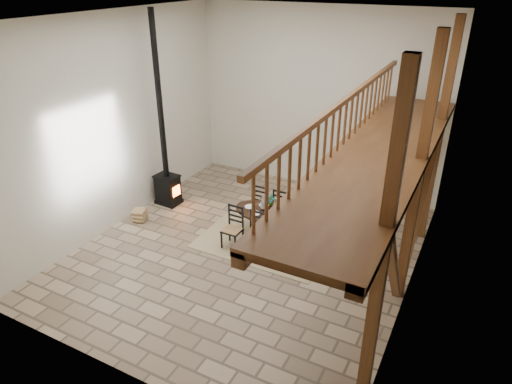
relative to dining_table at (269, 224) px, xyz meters
The scene contains 7 objects.
ground 0.82m from the dining_table, 105.62° to the right, with size 8.00×8.00×0.00m, color tan.
room_shell 2.90m from the dining_table, 35.04° to the right, with size 7.02×8.02×5.01m.
rug 0.37m from the dining_table, 90.57° to the right, with size 3.00×2.50×0.02m, color tan.
dining_table is the anchor object (origin of this frame).
wood_stove 3.32m from the dining_table, behind, with size 0.66×0.52×5.00m.
log_basket 3.38m from the dining_table, 169.90° to the left, with size 0.56×0.56×0.46m.
log_stack 3.37m from the dining_table, 166.39° to the right, with size 0.39×0.40×0.32m.
Camera 1 is at (4.21, -7.67, 5.81)m, focal length 32.00 mm.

